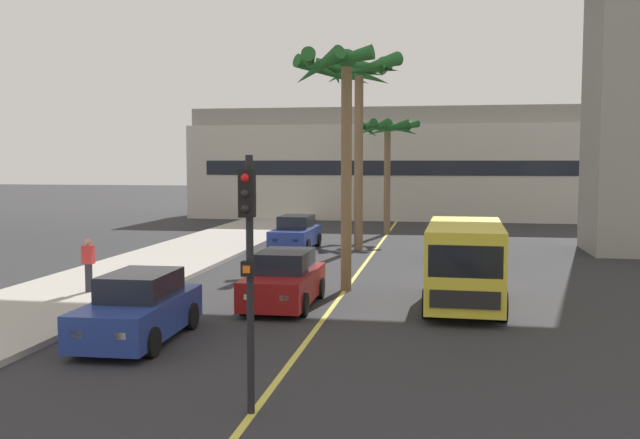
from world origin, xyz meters
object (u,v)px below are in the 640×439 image
car_queue_front (459,243)px  car_queue_third (284,281)px  delivery_van (465,262)px  palm_tree_mid_median (346,87)px  traffic_light_median_near (249,249)px  car_queue_second (139,309)px  pedestrian_near_crosswalk (88,264)px  car_queue_fourth (296,234)px  palm_tree_near_median (359,103)px  palm_tree_far_median (387,136)px

car_queue_front → car_queue_third: 11.41m
delivery_van → palm_tree_mid_median: palm_tree_mid_median is taller
palm_tree_mid_median → traffic_light_median_near: bearing=-90.3°
delivery_van → traffic_light_median_near: (-3.68, -9.15, 1.43)m
car_queue_second → palm_tree_mid_median: bearing=61.6°
pedestrian_near_crosswalk → delivery_van: bearing=1.2°
car_queue_third → car_queue_fourth: same height
car_queue_fourth → pedestrian_near_crosswalk: bearing=-107.0°
car_queue_front → car_queue_third: (-5.12, -10.20, 0.00)m
car_queue_third → palm_tree_near_median: palm_tree_near_median is taller
car_queue_fourth → delivery_van: size_ratio=0.78×
car_queue_second → palm_tree_near_median: 18.68m
car_queue_fourth → traffic_light_median_near: (3.67, -21.41, 1.99)m
car_queue_second → palm_tree_far_median: size_ratio=0.64×
car_queue_second → car_queue_third: bearing=61.1°
palm_tree_mid_median → palm_tree_far_median: (-0.07, 17.60, -0.94)m
car_queue_front → palm_tree_near_median: 8.05m
car_queue_front → delivery_van: delivery_van is taller
car_queue_fourth → traffic_light_median_near: size_ratio=0.99×
car_queue_front → delivery_van: 9.64m
palm_tree_mid_median → pedestrian_near_crosswalk: size_ratio=4.67×
traffic_light_median_near → palm_tree_near_median: 22.01m
delivery_van → palm_tree_mid_median: 6.62m
palm_tree_far_median → pedestrian_near_crosswalk: palm_tree_far_median is taller
car_queue_second → car_queue_third: size_ratio=1.01×
palm_tree_near_median → palm_tree_far_median: 7.37m
palm_tree_mid_median → car_queue_second: bearing=-118.4°
car_queue_front → pedestrian_near_crosswalk: pedestrian_near_crosswalk is taller
car_queue_third → palm_tree_near_median: (0.59, 13.05, 6.01)m
car_queue_second → car_queue_fourth: size_ratio=1.00×
traffic_light_median_near → car_queue_fourth: bearing=99.7°
delivery_van → palm_tree_mid_median: bearing=149.9°
delivery_van → palm_tree_far_median: (-3.71, 19.71, 4.18)m
pedestrian_near_crosswalk → car_queue_second: bearing=-51.7°
car_queue_front → palm_tree_mid_median: (-3.72, -7.52, 5.68)m
car_queue_third → car_queue_front: bearing=63.3°
traffic_light_median_near → palm_tree_near_median: palm_tree_near_median is taller
car_queue_front → palm_tree_near_median: palm_tree_near_median is taller
car_queue_front → car_queue_third: bearing=-116.7°
car_queue_third → palm_tree_far_median: size_ratio=0.63×
car_queue_third → pedestrian_near_crosswalk: bearing=176.9°
palm_tree_far_median → car_queue_third: bearing=-93.8°
palm_tree_far_median → car_queue_second: bearing=-98.6°
palm_tree_near_median → car_queue_third: bearing=-92.6°
palm_tree_near_median → delivery_van: bearing=-70.4°
delivery_van → palm_tree_mid_median: size_ratio=0.70×
car_queue_second → car_queue_front: bearing=62.7°
pedestrian_near_crosswalk → palm_tree_near_median: bearing=62.1°
delivery_van → pedestrian_near_crosswalk: 11.18m
traffic_light_median_near → palm_tree_far_median: (-0.02, 28.86, 2.75)m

